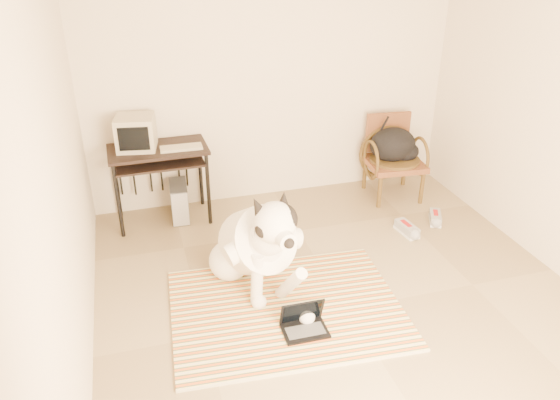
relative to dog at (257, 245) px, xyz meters
name	(u,v)px	position (x,y,z in m)	size (l,w,h in m)	color
floor	(348,309)	(0.63, -0.52, -0.42)	(4.50, 4.50, 0.00)	#947F5B
wall_back	(273,78)	(0.63, 1.73, 0.93)	(4.50, 4.50, 0.00)	beige
wall_left	(59,191)	(-1.37, -0.52, 0.93)	(4.50, 4.50, 0.00)	beige
rug	(286,308)	(0.14, -0.39, -0.41)	(1.94, 1.54, 0.02)	orange
dog	(257,245)	(0.00, 0.00, 0.00)	(0.70, 1.41, 1.05)	white
laptop	(304,323)	(0.19, -0.68, -0.34)	(0.35, 0.25, 0.24)	black
computer_desk	(159,159)	(-0.66, 1.42, 0.28)	(0.99, 0.56, 0.81)	black
crt_monitor	(136,133)	(-0.85, 1.47, 0.56)	(0.42, 0.41, 0.33)	tan
desk_keyboard	(181,148)	(-0.43, 1.33, 0.41)	(0.41, 0.15, 0.03)	tan
pc_tower	(179,201)	(-0.49, 1.42, -0.22)	(0.20, 0.43, 0.39)	#47474A
rattan_chair	(393,157)	(1.92, 1.32, 0.04)	(0.65, 0.63, 0.91)	brown
backpack	(395,146)	(1.92, 1.31, 0.18)	(0.55, 0.43, 0.38)	black
sneaker_left	(407,229)	(1.67, 0.44, -0.37)	(0.16, 0.31, 0.11)	silver
sneaker_right	(435,218)	(2.07, 0.58, -0.37)	(0.22, 0.30, 0.10)	silver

